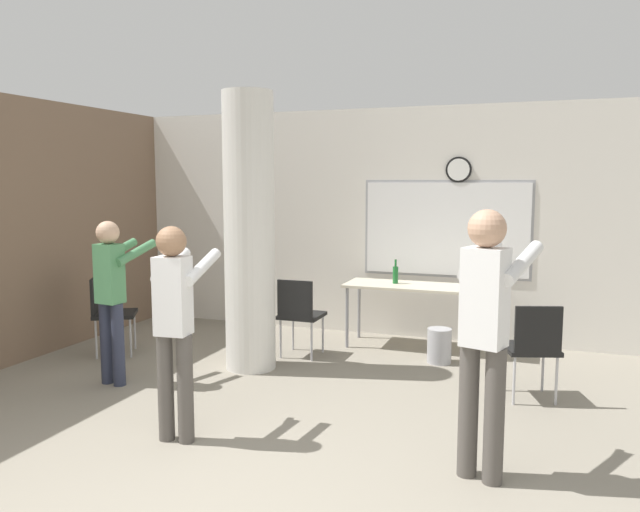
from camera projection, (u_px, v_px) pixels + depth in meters
name	position (u px, v px, depth m)	size (l,w,h in m)	color
wall_left_accent	(11.00, 231.00, 6.50)	(0.12, 7.00, 2.80)	#7A604C
wall_back	(397.00, 223.00, 7.69)	(8.00, 0.15, 2.80)	silver
support_pillar	(249.00, 233.00, 6.28)	(0.51, 0.51, 2.80)	silver
folding_table	(420.00, 290.00, 7.10)	(1.72, 0.61, 0.74)	beige
bottle_on_table	(395.00, 274.00, 7.22)	(0.06, 0.06, 0.28)	#1E6B2D
waste_bin	(439.00, 346.00, 6.60)	(0.26, 0.26, 0.37)	#B2B2B7
chair_mid_room	(533.00, 344.00, 5.42)	(0.56, 0.56, 0.87)	black
chair_by_left_wall	(108.00, 309.00, 6.90)	(0.60, 0.60, 0.87)	black
chair_table_left	(300.00, 311.00, 6.77)	(0.44, 0.44, 0.87)	black
person_playing_front	(175.00, 316.00, 4.55)	(0.39, 0.62, 1.60)	#514C47
person_watching_back	(112.00, 289.00, 5.84)	(0.40, 0.59, 1.55)	#2D3347
person_playing_side	(486.00, 323.00, 3.94)	(0.52, 0.72, 1.75)	#514C47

